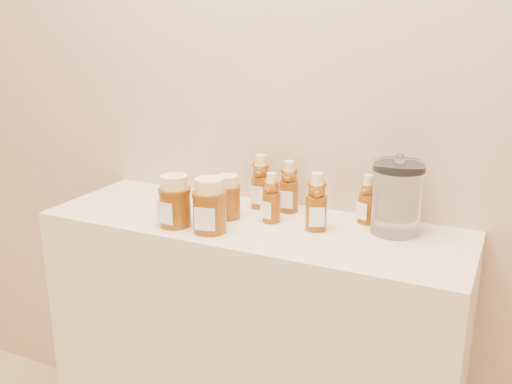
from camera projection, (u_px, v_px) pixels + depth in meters
The scene contains 11 objects.
wall_back at pixel (282, 54), 1.64m from camera, with size 3.50×0.02×2.70m, color tan.
display_table at pixel (252, 361), 1.73m from camera, with size 1.20×0.40×0.90m, color beige.
bear_bottle_back_left at pixel (261, 178), 1.70m from camera, with size 0.06×0.06×0.18m, color #672E08, non-canonical shape.
bear_bottle_back_mid at pixel (289, 183), 1.66m from camera, with size 0.06×0.06×0.17m, color #672E08, non-canonical shape.
bear_bottle_back_right at pixel (367, 196), 1.57m from camera, with size 0.05×0.05×0.16m, color #672E08, non-canonical shape.
bear_bottle_front_left at pixel (272, 194), 1.58m from camera, with size 0.05×0.05×0.16m, color #672E08, non-canonical shape.
bear_bottle_front_right at pixel (317, 198), 1.52m from camera, with size 0.06×0.06×0.18m, color #672E08, non-canonical shape.
honey_jar_left at pixel (175, 201), 1.55m from camera, with size 0.09×0.09×0.14m, color #672E08, non-canonical shape.
honey_jar_back at pixel (227, 197), 1.62m from camera, with size 0.08×0.08×0.12m, color #672E08, non-canonical shape.
honey_jar_front at pixel (210, 205), 1.51m from camera, with size 0.09×0.09×0.15m, color #672E08, non-canonical shape.
glass_canister at pixel (397, 195), 1.49m from camera, with size 0.14×0.14×0.21m, color white, non-canonical shape.
Camera 1 is at (0.66, 0.20, 1.45)m, focal length 40.00 mm.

